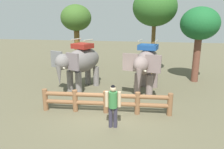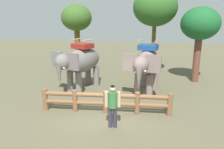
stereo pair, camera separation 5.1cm
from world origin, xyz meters
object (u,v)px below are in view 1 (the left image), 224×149
object	(u,v)px
tree_far_left	(155,8)
elephant_near_left	(80,62)
elephant_center	(147,64)
log_fence	(106,100)
tree_far_right	(200,25)
tree_back_center	(76,19)
tourist_woman_in_black	(113,103)

from	to	relation	value
tree_far_left	elephant_near_left	bearing A→B (deg)	-135.57
elephant_center	tree_far_left	world-z (taller)	tree_far_left
elephant_near_left	log_fence	bearing A→B (deg)	-55.10
tree_far_left	tree_far_right	bearing A→B (deg)	-24.09
elephant_near_left	tree_back_center	distance (m)	6.51
tree_far_right	log_fence	bearing A→B (deg)	-129.91
tree_far_right	tourist_woman_in_black	bearing A→B (deg)	-121.43
log_fence	tree_far_left	xyz separation A→B (m)	(2.15, 7.35, 4.36)
tourist_woman_in_black	tree_back_center	distance (m)	11.62
log_fence	tree_back_center	world-z (taller)	tree_back_center
elephant_near_left	tree_far_right	distance (m)	8.08
elephant_near_left	elephant_center	xyz separation A→B (m)	(3.94, 0.13, -0.00)
elephant_center	log_fence	bearing A→B (deg)	-118.54
elephant_near_left	tourist_woman_in_black	size ratio (longest dim) A/B	2.02
tourist_woman_in_black	tree_far_right	world-z (taller)	tree_far_right
tree_back_center	log_fence	bearing A→B (deg)	-64.15
tourist_woman_in_black	tree_far_right	xyz separation A→B (m)	(4.50, 7.37, 2.77)
elephant_center	tree_back_center	distance (m)	8.54
elephant_near_left	tree_far_right	bearing A→B (deg)	22.10
log_fence	tourist_woman_in_black	distance (m)	1.50
tourist_woman_in_black	tree_far_left	bearing A→B (deg)	79.59
tourist_woman_in_black	tree_far_left	world-z (taller)	tree_far_left
log_fence	tree_far_left	bearing A→B (deg)	73.70
tree_far_right	tree_far_left	bearing A→B (deg)	155.91
tree_far_left	elephant_center	bearing A→B (deg)	-95.36
elephant_near_left	tree_far_left	distance (m)	6.86
tree_far_left	tree_back_center	distance (m)	6.62
tree_far_left	tree_far_right	size ratio (longest dim) A/B	1.27
log_fence	tree_far_left	size ratio (longest dim) A/B	0.95
tree_far_left	tree_back_center	size ratio (longest dim) A/B	1.19
tree_far_left	tree_far_right	xyz separation A→B (m)	(2.91, -1.30, -1.15)
log_fence	tourist_woman_in_black	bearing A→B (deg)	-67.13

